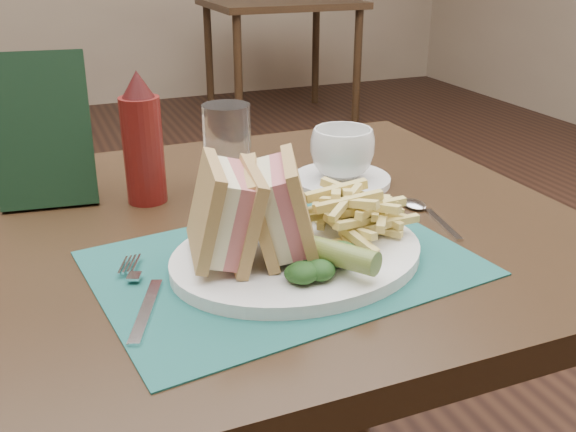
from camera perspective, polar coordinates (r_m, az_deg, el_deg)
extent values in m
plane|color=black|center=(1.68, -9.31, -17.78)|extent=(7.00, 7.00, 0.00)
plane|color=gray|center=(4.88, -19.07, 9.13)|extent=(6.00, 0.00, 6.00)
cube|color=#19524D|center=(0.74, -0.37, -4.22)|extent=(0.45, 0.35, 0.00)
cylinder|color=#586B28|center=(0.69, 3.43, -3.13)|extent=(0.09, 0.12, 0.03)
cylinder|color=white|center=(0.99, 4.77, 3.23)|extent=(0.19, 0.19, 0.01)
imported|color=white|center=(0.98, 4.85, 5.61)|extent=(0.13, 0.13, 0.08)
cylinder|color=white|center=(0.94, -5.41, 5.98)|extent=(0.09, 0.09, 0.13)
cube|color=black|center=(0.95, -21.00, 7.12)|extent=(0.14, 0.10, 0.21)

